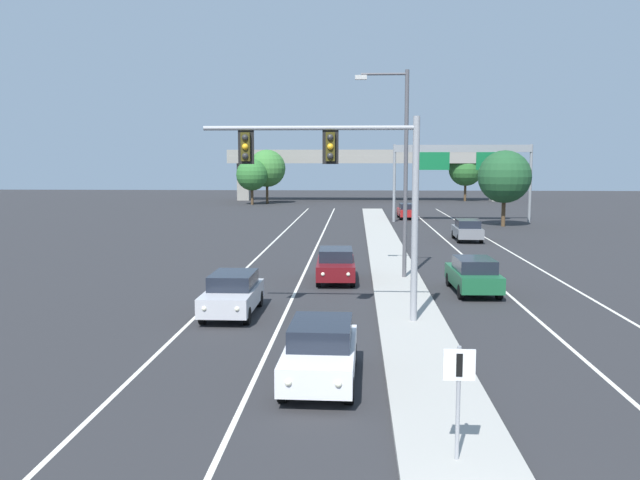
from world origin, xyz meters
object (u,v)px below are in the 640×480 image
object	(u,v)px
car_receding_grey	(467,230)
car_receding_red	(407,211)
tree_far_left_a	(267,168)
median_sign_post	(459,386)
car_receding_green	(473,275)
car_oncoming_white	(321,351)
car_oncoming_darkred	(336,264)
tree_far_right_b	(505,177)
highway_sign_gantry	(463,158)
car_oncoming_silver	(233,293)
tree_far_right_a	(466,169)
tree_far_left_b	(252,175)
street_lamp_median	(401,162)
overhead_signal_mast	(348,175)

from	to	relation	value
car_receding_grey	car_receding_red	xyz separation A→B (m)	(-2.92, 19.21, 0.00)
tree_far_left_a	median_sign_post	bearing A→B (deg)	-79.84
car_receding_green	car_oncoming_white	bearing A→B (deg)	-116.43
car_oncoming_darkred	tree_far_right_b	distance (m)	32.24
median_sign_post	tree_far_right_b	bearing A→B (deg)	76.71
highway_sign_gantry	median_sign_post	bearing A→B (deg)	-98.98
car_oncoming_silver	car_receding_grey	size ratio (longest dim) A/B	0.99
car_oncoming_darkred	tree_far_right_a	bearing A→B (deg)	75.78
car_oncoming_darkred	highway_sign_gantry	size ratio (longest dim) A/B	0.34
tree_far_left_a	tree_far_left_b	size ratio (longest dim) A/B	1.21
street_lamp_median	car_receding_grey	world-z (taller)	street_lamp_median
car_receding_red	tree_far_right_b	bearing A→B (deg)	-43.95
median_sign_post	car_oncoming_darkred	size ratio (longest dim) A/B	0.49
car_receding_green	highway_sign_gantry	world-z (taller)	highway_sign_gantry
median_sign_post	car_receding_green	world-z (taller)	median_sign_post
overhead_signal_mast	car_receding_grey	bearing A→B (deg)	71.68
car_oncoming_silver	street_lamp_median	bearing A→B (deg)	49.03
car_oncoming_silver	car_receding_grey	distance (m)	27.71
overhead_signal_mast	car_oncoming_silver	size ratio (longest dim) A/B	1.69
car_oncoming_white	tree_far_right_a	distance (m)	85.29
car_receding_green	car_receding_grey	xyz separation A→B (m)	(3.01, 19.79, 0.00)
overhead_signal_mast	car_receding_green	bearing A→B (deg)	47.26
highway_sign_gantry	tree_far_left_b	size ratio (longest dim) A/B	2.13
car_oncoming_white	tree_far_right_a	bearing A→B (deg)	78.28
median_sign_post	car_oncoming_white	bearing A→B (deg)	120.83
car_receding_red	overhead_signal_mast	bearing A→B (deg)	-97.11
car_oncoming_silver	car_oncoming_darkred	size ratio (longest dim) A/B	0.99
street_lamp_median	car_oncoming_darkred	distance (m)	5.91
highway_sign_gantry	tree_far_left_b	bearing A→B (deg)	133.46
car_receding_red	highway_sign_gantry	bearing A→B (deg)	-37.15
tree_far_right_a	car_receding_grey	bearing A→B (deg)	-99.05
car_receding_grey	highway_sign_gantry	distance (m)	16.50
tree_far_left_b	median_sign_post	bearing A→B (deg)	-78.30
street_lamp_median	tree_far_left_a	xyz separation A→B (m)	(-14.67, 60.33, -0.85)
car_oncoming_white	car_receding_red	xyz separation A→B (m)	(6.21, 51.32, 0.00)
car_receding_green	car_receding_red	size ratio (longest dim) A/B	1.00
overhead_signal_mast	tree_far_left_a	world-z (taller)	tree_far_left_a
car_receding_grey	car_receding_red	bearing A→B (deg)	98.64
car_receding_red	car_receding_grey	bearing A→B (deg)	-81.36
car_oncoming_white	tree_far_left_b	distance (m)	74.68
car_receding_grey	car_receding_red	size ratio (longest dim) A/B	1.00
street_lamp_median	car_receding_grey	distance (m)	18.41
tree_far_left_a	tree_far_left_b	world-z (taller)	tree_far_left_a
car_receding_green	highway_sign_gantry	distance (m)	36.02
car_oncoming_silver	highway_sign_gantry	xyz separation A→B (m)	(14.87, 40.02, 5.34)
car_oncoming_silver	tree_far_left_b	world-z (taller)	tree_far_left_b
street_lamp_median	overhead_signal_mast	bearing A→B (deg)	-105.25
car_receding_red	median_sign_post	bearing A→B (deg)	-93.44
median_sign_post	car_receding_grey	bearing A→B (deg)	80.32
car_receding_green	car_receding_red	bearing A→B (deg)	89.87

